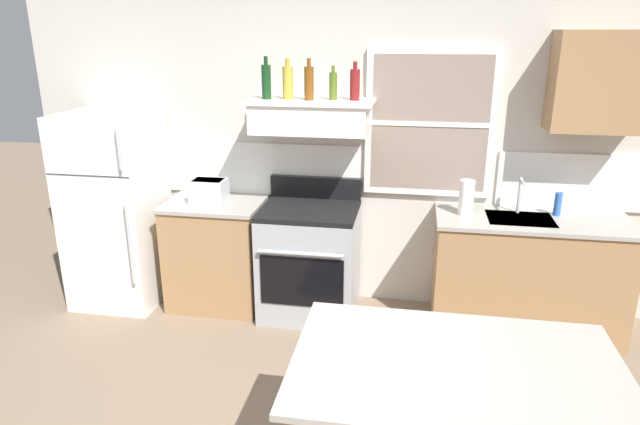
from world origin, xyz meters
The scene contains 16 objects.
back_wall centered at (0.03, 2.23, 1.35)m, with size 5.40×0.11×2.70m.
refrigerator centered at (-1.90, 1.84, 0.81)m, with size 0.70×0.72×1.62m.
counter_left_of_stove centered at (-1.05, 1.90, 0.46)m, with size 0.79×0.63×0.91m.
toaster centered at (-1.08, 1.87, 1.01)m, with size 0.30×0.20×0.19m.
stove_range centered at (-0.25, 1.86, 0.46)m, with size 0.76×0.69×1.09m.
range_hood_shelf centered at (-0.25, 1.96, 1.62)m, with size 0.96×0.52×0.24m.
bottle_dark_green_wine centered at (-0.59, 1.93, 1.88)m, with size 0.07×0.07×0.32m.
bottle_champagne_gold_foil centered at (-0.42, 1.94, 1.87)m, with size 0.08×0.08×0.30m.
bottle_amber_wine centered at (-0.26, 1.91, 1.87)m, with size 0.07×0.07×0.30m.
bottle_olive_oil_square centered at (-0.08, 1.96, 1.85)m, with size 0.06×0.06×0.25m.
bottle_red_label_wine centered at (0.08, 1.97, 1.86)m, with size 0.07×0.07×0.28m.
counter_right_with_sink centered at (1.45, 1.90, 0.46)m, with size 1.43×0.63×0.91m.
sink_faucet centered at (1.35, 2.00, 1.08)m, with size 0.03×0.17×0.28m.
paper_towel_roll centered at (0.95, 1.90, 1.04)m, with size 0.11×0.11×0.27m, color white.
dish_soap_bottle centered at (1.63, 2.00, 1.00)m, with size 0.06×0.06×0.18m, color blue.
upper_cabinet_right centered at (1.80, 2.04, 1.90)m, with size 0.64×0.32×0.70m.
Camera 1 is at (0.54, -2.23, 2.25)m, focal length 31.17 mm.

